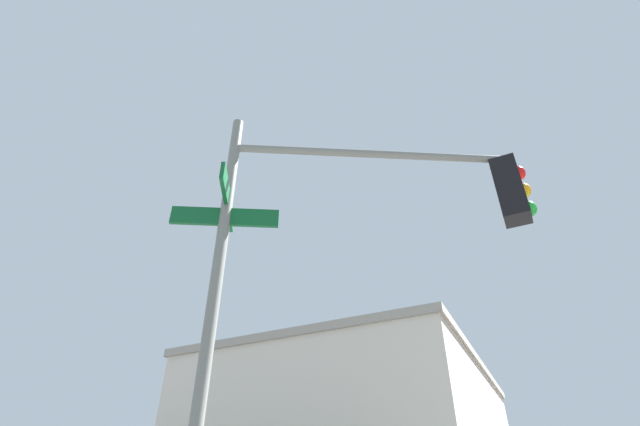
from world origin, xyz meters
TOP-DOWN VIEW (x-y plane):
  - traffic_signal_near at (-5.99, -5.95)m, footprint 3.42×2.17m

SIDE VIEW (x-z plane):
  - traffic_signal_near at x=-5.99m, z-range 1.13..6.40m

